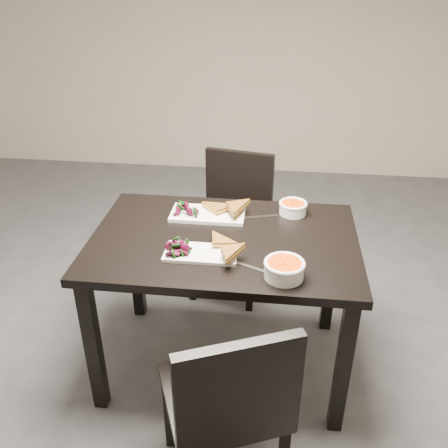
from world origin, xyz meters
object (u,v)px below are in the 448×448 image
(table, at_px, (224,256))
(plate_far, at_px, (208,214))
(soup_bowl_near, at_px, (284,268))
(plate_near, at_px, (201,253))
(chair_far, at_px, (234,215))
(chair_near, at_px, (229,402))
(soup_bowl_far, at_px, (293,207))

(table, relative_size, plate_far, 3.35)
(soup_bowl_near, bearing_deg, plate_near, 160.81)
(chair_far, height_order, soup_bowl_near, chair_far)
(chair_near, xyz_separation_m, soup_bowl_far, (0.21, 0.95, 0.30))
(plate_far, xyz_separation_m, soup_bowl_far, (0.41, 0.07, 0.03))
(plate_far, bearing_deg, soup_bowl_near, -51.82)
(chair_far, relative_size, plate_far, 2.37)
(chair_far, distance_m, soup_bowl_near, 1.09)
(plate_near, xyz_separation_m, plate_far, (-0.02, 0.35, 0.00))
(plate_near, bearing_deg, soup_bowl_near, -19.19)
(chair_near, height_order, chair_far, same)
(chair_near, height_order, plate_near, chair_near)
(chair_near, bearing_deg, chair_far, 72.44)
(chair_near, distance_m, plate_near, 0.62)
(soup_bowl_far, bearing_deg, table, -138.55)
(plate_near, xyz_separation_m, soup_bowl_near, (0.35, -0.12, 0.03))
(plate_near, distance_m, plate_far, 0.35)
(chair_far, bearing_deg, soup_bowl_near, -62.47)
(chair_far, bearing_deg, chair_near, -73.91)
(plate_near, relative_size, soup_bowl_near, 1.90)
(chair_far, distance_m, plate_near, 0.93)
(soup_bowl_near, bearing_deg, chair_far, 106.49)
(table, xyz_separation_m, soup_bowl_far, (0.31, 0.27, 0.13))
(soup_bowl_far, bearing_deg, plate_near, -132.21)
(soup_bowl_far, bearing_deg, chair_near, -102.42)
(soup_bowl_near, xyz_separation_m, plate_far, (-0.37, 0.47, -0.03))
(chair_far, xyz_separation_m, soup_bowl_far, (0.33, -0.46, 0.30))
(chair_far, relative_size, plate_near, 2.75)
(table, xyz_separation_m, plate_near, (-0.08, -0.16, 0.11))
(table, bearing_deg, soup_bowl_near, -45.70)
(chair_far, bearing_deg, plate_near, -82.38)
(plate_near, height_order, soup_bowl_near, soup_bowl_near)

